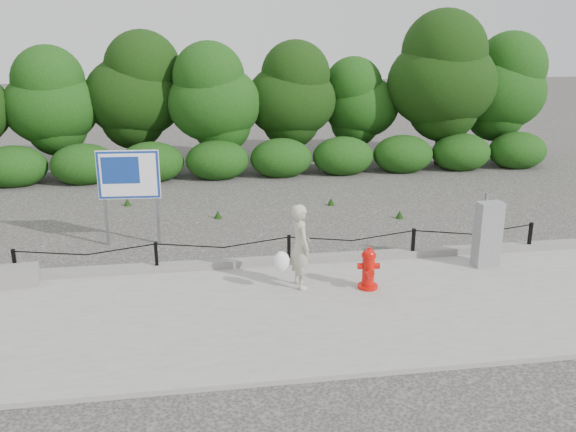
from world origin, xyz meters
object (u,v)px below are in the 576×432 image
Objects in this scene: pedestrian at (299,247)px; advertising_sign at (129,179)px; utility_cabinet at (488,234)px; concrete_block at (6,277)px; fire_hydrant at (368,269)px.

advertising_sign reaches higher than pedestrian.
utility_cabinet is 0.68× the size of advertising_sign.
pedestrian is 5.21m from concrete_block.
pedestrian reaches higher than utility_cabinet.
utility_cabinet reaches higher than concrete_block.
concrete_block is at bearing -129.70° from advertising_sign.
fire_hydrant is 0.50× the size of pedestrian.
utility_cabinet is at bearing 22.00° from fire_hydrant.
utility_cabinet is at bearing -93.27° from pedestrian.
concrete_block is at bearing 70.86° from pedestrian.
pedestrian is 4.31m from advertising_sign.
advertising_sign is (-6.81, 2.50, 0.74)m from utility_cabinet.
utility_cabinet reaches higher than fire_hydrant.
pedestrian is at bearing -179.73° from utility_cabinet.
pedestrian is at bearing 174.69° from fire_hydrant.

